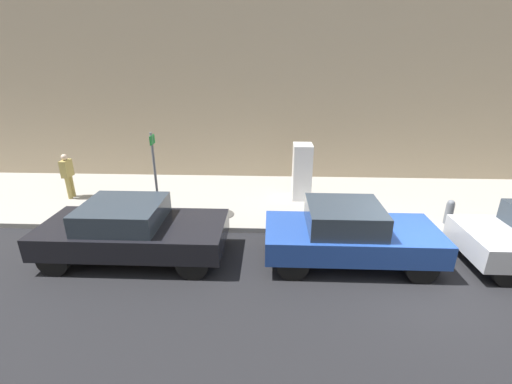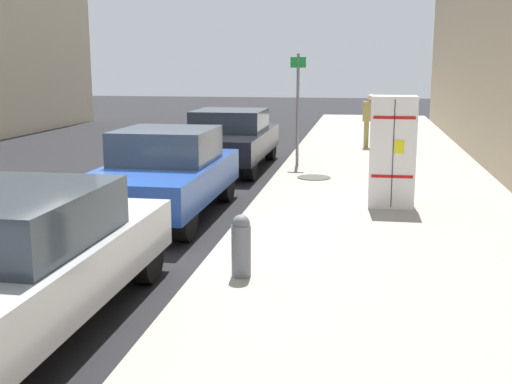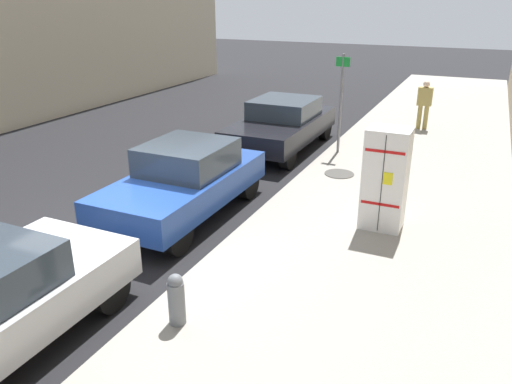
% 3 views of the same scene
% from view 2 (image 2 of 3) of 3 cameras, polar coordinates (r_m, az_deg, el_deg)
% --- Properties ---
extents(ground_plane, '(80.00, 80.00, 0.00)m').
position_cam_2_polar(ground_plane, '(9.64, -13.57, -4.10)').
color(ground_plane, black).
extents(sidewalk_slab, '(4.64, 44.00, 0.15)m').
position_cam_2_polar(sidewalk_slab, '(8.88, 12.06, -4.86)').
color(sidewalk_slab, '#9E998E').
rests_on(sidewalk_slab, ground).
extents(discarded_refrigerator, '(0.75, 0.61, 1.85)m').
position_cam_2_polar(discarded_refrigerator, '(10.96, 12.01, 3.54)').
color(discarded_refrigerator, white).
rests_on(discarded_refrigerator, sidewalk_slab).
extents(manhole_cover, '(0.70, 0.70, 0.02)m').
position_cam_2_polar(manhole_cover, '(13.57, 5.17, 1.30)').
color(manhole_cover, '#47443F').
rests_on(manhole_cover, sidewalk_slab).
extents(street_sign_post, '(0.36, 0.07, 2.59)m').
position_cam_2_polar(street_sign_post, '(15.18, 3.73, 7.87)').
color(street_sign_post, slate).
rests_on(street_sign_post, sidewalk_slab).
extents(fire_hydrant, '(0.22, 0.22, 0.72)m').
position_cam_2_polar(fire_hydrant, '(7.22, -1.33, -4.73)').
color(fire_hydrant, slate).
rests_on(fire_hydrant, sidewalk_slab).
extents(pedestrian_walking_far, '(0.44, 0.22, 1.51)m').
position_cam_2_polar(pedestrian_walking_far, '(18.71, 10.12, 6.54)').
color(pedestrian_walking_far, '#A8934C').
rests_on(pedestrian_walking_far, sidewalk_slab).
extents(parked_sedan_dark, '(1.88, 4.33, 1.41)m').
position_cam_2_polar(parked_sedan_dark, '(15.62, -2.44, 4.81)').
color(parked_sedan_dark, black).
rests_on(parked_sedan_dark, ground).
extents(parked_hatchback_blue, '(1.74, 3.97, 1.46)m').
position_cam_2_polar(parked_hatchback_blue, '(10.70, -8.13, 1.72)').
color(parked_hatchback_blue, '#23479E').
rests_on(parked_hatchback_blue, ground).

